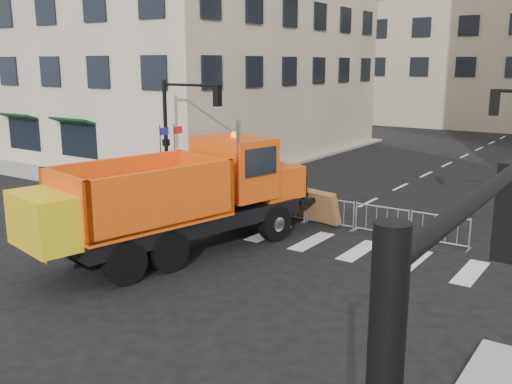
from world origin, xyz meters
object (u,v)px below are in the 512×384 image
Objects in this scene: cop_c at (268,196)px; cop_b at (281,205)px; plow_truck at (178,196)px; worker at (184,180)px; cop_a at (261,199)px.

cop_b is at bearing 108.36° from cop_c.
plow_truck is 7.27× the size of worker.
plow_truck is 5.18m from cop_a.
cop_c is at bearing 179.21° from cop_a.
cop_c is 1.24× the size of worker.
cop_b is (1.26, -0.53, 0.01)m from cop_a.
worker is at bearing -48.44° from cop_c.
worker reaches higher than cop_a.
cop_c is (-0.92, 0.53, 0.16)m from cop_b.
plow_truck reaches higher than cop_c.
plow_truck reaches higher than cop_b.
plow_truck reaches higher than worker.
plow_truck is 5.14m from cop_c.
worker is (-4.56, 0.55, 0.12)m from cop_a.
cop_b is at bearing -1.53° from plow_truck.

